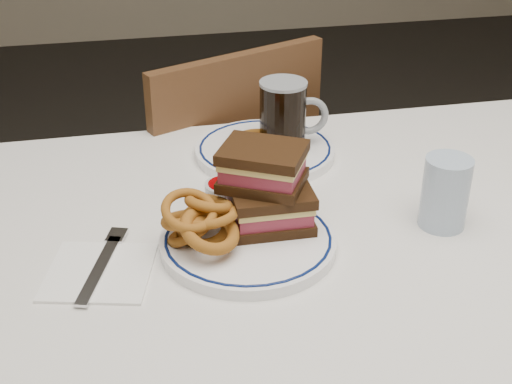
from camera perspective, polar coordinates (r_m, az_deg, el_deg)
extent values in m
cube|color=white|center=(1.04, 4.48, -4.50)|extent=(1.26, 0.86, 0.03)
cylinder|color=#472C16|center=(1.70, 18.59, -6.60)|extent=(0.06, 0.06, 0.71)
cube|color=white|center=(1.44, -0.32, 2.00)|extent=(1.26, 0.01, 0.17)
cube|color=#472C16|center=(1.74, -4.57, -1.96)|extent=(0.53, 0.53, 0.04)
cylinder|color=#472C16|center=(2.05, -2.70, -3.63)|extent=(0.03, 0.03, 0.39)
cylinder|color=#472C16|center=(1.82, 3.19, -8.43)|extent=(0.03, 0.03, 0.39)
cylinder|color=#472C16|center=(1.93, -11.38, -6.74)|extent=(0.03, 0.03, 0.39)
cylinder|color=#472C16|center=(1.68, -6.33, -12.50)|extent=(0.03, 0.03, 0.39)
cube|color=#472C16|center=(1.49, -1.34, 2.92)|extent=(0.38, 0.18, 0.44)
cylinder|color=white|center=(1.00, -0.64, -4.02)|extent=(0.25, 0.25, 0.02)
torus|color=#0A1A51|center=(1.00, -0.64, -3.63)|extent=(0.23, 0.23, 0.00)
cube|color=black|center=(1.02, 1.21, -2.28)|extent=(0.12, 0.09, 0.02)
cube|color=#972B3D|center=(1.01, 1.22, -1.46)|extent=(0.11, 0.08, 0.02)
cube|color=#DCBE62|center=(1.01, 1.23, -0.76)|extent=(0.11, 0.09, 0.01)
cube|color=black|center=(1.00, 1.24, -0.15)|extent=(0.12, 0.09, 0.02)
cube|color=black|center=(1.00, 0.54, 0.94)|extent=(0.14, 0.13, 0.02)
cube|color=#972B3D|center=(1.00, 0.54, 1.81)|extent=(0.13, 0.12, 0.02)
cube|color=#DCBE62|center=(0.99, 0.55, 2.54)|extent=(0.14, 0.13, 0.01)
cube|color=black|center=(0.98, 0.55, 3.18)|extent=(0.14, 0.13, 0.02)
torus|color=brown|center=(0.99, -5.37, -3.27)|extent=(0.07, 0.07, 0.06)
torus|color=brown|center=(1.00, -4.16, -2.68)|extent=(0.08, 0.08, 0.05)
torus|color=brown|center=(0.99, -5.51, -2.23)|extent=(0.08, 0.08, 0.04)
torus|color=brown|center=(0.95, -3.71, -3.05)|extent=(0.09, 0.08, 0.06)
torus|color=brown|center=(0.97, -3.54, -2.02)|extent=(0.08, 0.07, 0.04)
torus|color=brown|center=(0.98, -3.80, -0.91)|extent=(0.07, 0.07, 0.05)
torus|color=brown|center=(0.95, -5.35, -1.47)|extent=(0.08, 0.08, 0.05)
cylinder|color=silver|center=(1.07, -2.54, -0.12)|extent=(0.06, 0.06, 0.03)
cylinder|color=#930205|center=(1.07, -2.56, 0.43)|extent=(0.05, 0.05, 0.01)
cylinder|color=black|center=(1.24, 2.15, 5.79)|extent=(0.08, 0.08, 0.13)
cylinder|color=gray|center=(1.21, 2.21, 8.68)|extent=(0.08, 0.08, 0.01)
torus|color=gray|center=(1.24, 4.26, 6.09)|extent=(0.07, 0.02, 0.07)
cylinder|color=#A3B8D2|center=(1.07, 14.90, -0.05)|extent=(0.07, 0.07, 0.11)
cylinder|color=white|center=(1.26, 0.71, 3.29)|extent=(0.25, 0.25, 0.02)
torus|color=#0A1A51|center=(1.25, 0.72, 3.62)|extent=(0.23, 0.23, 0.00)
torus|color=brown|center=(1.24, 0.49, 3.64)|extent=(0.07, 0.07, 0.02)
torus|color=brown|center=(1.25, -0.10, 4.32)|extent=(0.07, 0.07, 0.03)
cube|color=white|center=(0.98, -12.41, -6.25)|extent=(0.17, 0.17, 0.00)
cube|color=silver|center=(0.98, -12.43, -6.06)|extent=(0.06, 0.15, 0.00)
cube|color=silver|center=(1.04, -11.09, -3.43)|extent=(0.04, 0.04, 0.00)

